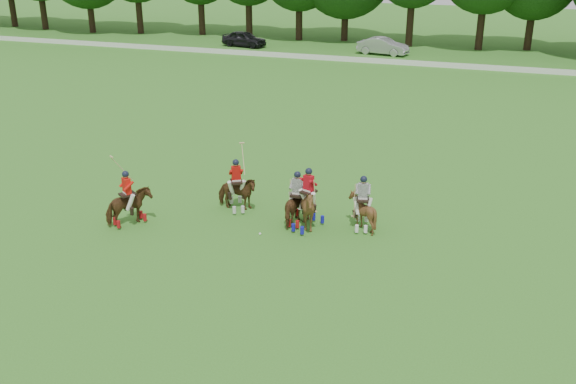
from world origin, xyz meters
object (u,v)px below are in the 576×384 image
(polo_red_c, at_px, (308,207))
(polo_stripe_b, at_px, (362,211))
(polo_red_b, at_px, (237,192))
(car_mid, at_px, (383,46))
(polo_red_a, at_px, (129,206))
(polo_ball, at_px, (260,234))
(polo_stripe_a, at_px, (297,205))
(car_left, at_px, (244,39))

(polo_red_c, distance_m, polo_stripe_b, 2.02)
(polo_red_b, distance_m, polo_stripe_b, 5.14)
(car_mid, relative_size, polo_stripe_b, 2.22)
(polo_red_a, xyz_separation_m, polo_red_c, (6.53, 1.87, 0.11))
(polo_red_b, bearing_deg, car_mid, 92.36)
(polo_red_b, xyz_separation_m, polo_stripe_b, (5.14, -0.11, -0.01))
(car_mid, xyz_separation_m, polo_stripe_b, (6.68, -37.59, -0.03))
(polo_stripe_b, distance_m, polo_ball, 3.91)
(polo_ball, bearing_deg, polo_stripe_a, 55.42)
(polo_stripe_a, relative_size, polo_ball, 23.54)
(car_mid, xyz_separation_m, polo_red_a, (-1.75, -40.13, 0.00))
(car_left, xyz_separation_m, car_mid, (13.82, 0.00, 0.01))
(car_mid, distance_m, polo_red_b, 37.51)
(polo_stripe_a, distance_m, polo_stripe_b, 2.47)
(polo_red_a, distance_m, polo_ball, 5.13)
(car_left, bearing_deg, polo_red_a, -153.33)
(car_mid, relative_size, polo_stripe_a, 2.21)
(car_left, height_order, polo_red_a, polo_red_a)
(polo_red_a, relative_size, polo_red_c, 1.12)
(car_left, distance_m, polo_ball, 42.92)
(car_left, xyz_separation_m, polo_stripe_a, (18.07, -37.95, -0.01))
(polo_red_a, xyz_separation_m, polo_stripe_b, (8.44, 2.54, -0.04))
(car_mid, relative_size, polo_red_c, 1.93)
(car_left, xyz_separation_m, polo_stripe_b, (20.50, -37.59, -0.03))
(car_left, relative_size, polo_stripe_a, 2.12)
(polo_red_b, height_order, polo_stripe_b, polo_red_b)
(car_mid, xyz_separation_m, polo_ball, (3.27, -39.37, -0.72))
(car_left, distance_m, polo_stripe_b, 42.82)
(polo_red_b, height_order, polo_stripe_a, polo_red_b)
(car_left, xyz_separation_m, polo_red_a, (12.07, -40.13, 0.01))
(car_mid, distance_m, polo_red_a, 40.17)
(polo_stripe_a, bearing_deg, polo_ball, -124.58)
(car_left, bearing_deg, polo_stripe_a, -144.61)
(polo_red_b, relative_size, polo_stripe_a, 1.26)
(polo_red_a, bearing_deg, car_left, 106.73)
(polo_red_c, relative_size, polo_stripe_b, 1.15)
(car_mid, relative_size, polo_red_b, 1.75)
(car_left, relative_size, polo_stripe_b, 2.13)
(car_left, relative_size, polo_red_a, 1.65)
(polo_stripe_a, relative_size, polo_stripe_b, 1.00)
(car_mid, distance_m, polo_red_c, 38.56)
(polo_red_c, relative_size, polo_ball, 26.86)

